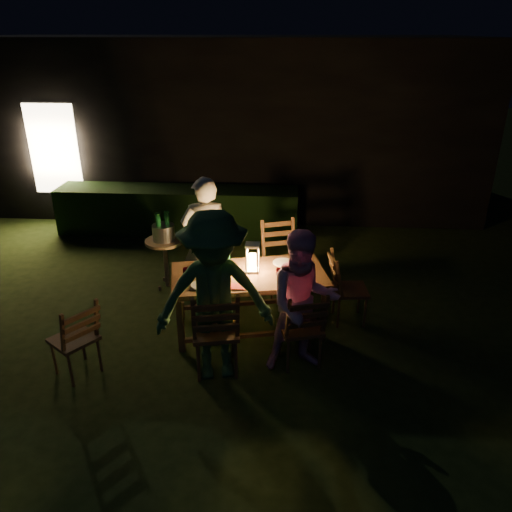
# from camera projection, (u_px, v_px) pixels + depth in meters

# --- Properties ---
(garden_envelope) EXTENTS (40.00, 40.00, 3.20)m
(garden_envelope) POSITION_uv_depth(u_px,v_px,m) (222.00, 120.00, 10.48)
(garden_envelope) COLOR black
(garden_envelope) RESTS_ON ground
(dining_table) EXTENTS (1.92, 1.24, 0.74)m
(dining_table) POSITION_uv_depth(u_px,v_px,m) (249.00, 279.00, 5.81)
(dining_table) COLOR #53341B
(dining_table) RESTS_ON ground
(chair_near_left) EXTENTS (0.56, 0.59, 1.06)m
(chair_near_left) POSITION_uv_depth(u_px,v_px,m) (216.00, 345.00, 5.20)
(chair_near_left) COLOR #53341B
(chair_near_left) RESTS_ON ground
(chair_near_right) EXTENTS (0.54, 0.56, 0.96)m
(chair_near_right) POSITION_uv_depth(u_px,v_px,m) (300.00, 340.00, 5.34)
(chair_near_right) COLOR #53341B
(chair_near_right) RESTS_ON ground
(chair_far_left) EXTENTS (0.45, 0.48, 0.91)m
(chair_far_left) POSITION_uv_depth(u_px,v_px,m) (208.00, 281.00, 6.61)
(chair_far_left) COLOR #53341B
(chair_far_left) RESTS_ON ground
(chair_far_right) EXTENTS (0.60, 0.63, 1.05)m
(chair_far_right) POSITION_uv_depth(u_px,v_px,m) (282.00, 273.00, 6.72)
(chair_far_right) COLOR #53341B
(chair_far_right) RESTS_ON ground
(chair_end) EXTENTS (0.48, 0.45, 0.94)m
(chair_end) POSITION_uv_depth(u_px,v_px,m) (348.00, 300.00, 6.14)
(chair_end) COLOR #53341B
(chair_end) RESTS_ON ground
(chair_spare) EXTENTS (0.60, 0.59, 0.92)m
(chair_spare) POSITION_uv_depth(u_px,v_px,m) (77.00, 351.00, 5.17)
(chair_spare) COLOR #53341B
(chair_spare) RESTS_ON ground
(person_house_side) EXTENTS (0.69, 0.53, 1.69)m
(person_house_side) POSITION_uv_depth(u_px,v_px,m) (206.00, 240.00, 6.42)
(person_house_side) COLOR silver
(person_house_side) RESTS_ON ground
(person_opp_right) EXTENTS (0.87, 0.74, 1.56)m
(person_opp_right) POSITION_uv_depth(u_px,v_px,m) (303.00, 303.00, 5.09)
(person_opp_right) COLOR #E59DC8
(person_opp_right) RESTS_ON ground
(person_opp_left) EXTENTS (1.29, 0.91, 1.82)m
(person_opp_left) POSITION_uv_depth(u_px,v_px,m) (214.00, 298.00, 4.92)
(person_opp_left) COLOR #2C582E
(person_opp_left) RESTS_ON ground
(lantern) EXTENTS (0.16, 0.16, 0.35)m
(lantern) POSITION_uv_depth(u_px,v_px,m) (252.00, 259.00, 5.77)
(lantern) COLOR white
(lantern) RESTS_ON dining_table
(plate_far_left) EXTENTS (0.25, 0.25, 0.01)m
(plate_far_left) POSITION_uv_depth(u_px,v_px,m) (200.00, 268.00, 5.91)
(plate_far_left) COLOR white
(plate_far_left) RESTS_ON dining_table
(plate_near_left) EXTENTS (0.25, 0.25, 0.01)m
(plate_near_left) POSITION_uv_depth(u_px,v_px,m) (202.00, 285.00, 5.51)
(plate_near_left) COLOR white
(plate_near_left) RESTS_ON dining_table
(plate_far_right) EXTENTS (0.25, 0.25, 0.01)m
(plate_far_right) POSITION_uv_depth(u_px,v_px,m) (283.00, 263.00, 6.04)
(plate_far_right) COLOR white
(plate_far_right) RESTS_ON dining_table
(plate_near_right) EXTENTS (0.25, 0.25, 0.01)m
(plate_near_right) POSITION_uv_depth(u_px,v_px,m) (291.00, 279.00, 5.64)
(plate_near_right) COLOR white
(plate_near_right) RESTS_ON dining_table
(wineglass_a) EXTENTS (0.06, 0.06, 0.18)m
(wineglass_a) POSITION_uv_depth(u_px,v_px,m) (221.00, 258.00, 5.96)
(wineglass_a) COLOR #59070F
(wineglass_a) RESTS_ON dining_table
(wineglass_b) EXTENTS (0.06, 0.06, 0.18)m
(wineglass_b) POSITION_uv_depth(u_px,v_px,m) (186.00, 275.00, 5.54)
(wineglass_b) COLOR #59070F
(wineglass_b) RESTS_ON dining_table
(wineglass_c) EXTENTS (0.06, 0.06, 0.18)m
(wineglass_c) POSITION_uv_depth(u_px,v_px,m) (279.00, 276.00, 5.53)
(wineglass_c) COLOR #59070F
(wineglass_c) RESTS_ON dining_table
(wineglass_d) EXTENTS (0.06, 0.06, 0.18)m
(wineglass_d) POSITION_uv_depth(u_px,v_px,m) (298.00, 257.00, 5.99)
(wineglass_d) COLOR #59070F
(wineglass_d) RESTS_ON dining_table
(wineglass_e) EXTENTS (0.06, 0.06, 0.18)m
(wineglass_e) POSITION_uv_depth(u_px,v_px,m) (243.00, 279.00, 5.46)
(wineglass_e) COLOR silver
(wineglass_e) RESTS_ON dining_table
(bottle_table) EXTENTS (0.07, 0.07, 0.28)m
(bottle_table) POSITION_uv_depth(u_px,v_px,m) (227.00, 264.00, 5.69)
(bottle_table) COLOR #0F471E
(bottle_table) RESTS_ON dining_table
(napkin_left) EXTENTS (0.18, 0.14, 0.01)m
(napkin_left) POSITION_uv_depth(u_px,v_px,m) (239.00, 287.00, 5.47)
(napkin_left) COLOR red
(napkin_left) RESTS_ON dining_table
(napkin_right) EXTENTS (0.18, 0.14, 0.01)m
(napkin_right) POSITION_uv_depth(u_px,v_px,m) (301.00, 282.00, 5.58)
(napkin_right) COLOR red
(napkin_right) RESTS_ON dining_table
(phone) EXTENTS (0.14, 0.07, 0.01)m
(phone) POSITION_uv_depth(u_px,v_px,m) (196.00, 289.00, 5.43)
(phone) COLOR black
(phone) RESTS_ON dining_table
(side_table) EXTENTS (0.52, 0.52, 0.70)m
(side_table) POSITION_uv_depth(u_px,v_px,m) (165.00, 246.00, 6.83)
(side_table) COLOR olive
(side_table) RESTS_ON ground
(ice_bucket) EXTENTS (0.30, 0.30, 0.22)m
(ice_bucket) POSITION_uv_depth(u_px,v_px,m) (164.00, 233.00, 6.75)
(ice_bucket) COLOR #A5A8AD
(ice_bucket) RESTS_ON side_table
(bottle_bucket_a) EXTENTS (0.07, 0.07, 0.32)m
(bottle_bucket_a) POSITION_uv_depth(u_px,v_px,m) (159.00, 230.00, 6.69)
(bottle_bucket_a) COLOR #0F471E
(bottle_bucket_a) RESTS_ON side_table
(bottle_bucket_b) EXTENTS (0.07, 0.07, 0.32)m
(bottle_bucket_b) POSITION_uv_depth(u_px,v_px,m) (168.00, 228.00, 6.76)
(bottle_bucket_b) COLOR #0F471E
(bottle_bucket_b) RESTS_ON side_table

